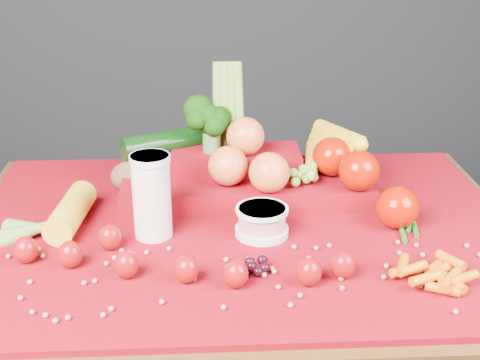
{
  "coord_description": "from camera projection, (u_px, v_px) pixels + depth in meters",
  "views": [
    {
      "loc": [
        -0.06,
        -1.16,
        1.35
      ],
      "look_at": [
        0.0,
        0.02,
        0.85
      ],
      "focal_mm": 50.0,
      "sensor_mm": 36.0,
      "label": 1
    }
  ],
  "objects": [
    {
      "name": "table",
      "position": [
        241.0,
        273.0,
        1.34
      ],
      "size": [
        1.1,
        0.8,
        0.75
      ],
      "color": "#37200C",
      "rests_on": "ground"
    },
    {
      "name": "red_cloth",
      "position": [
        241.0,
        228.0,
        1.3
      ],
      "size": [
        1.05,
        0.75,
        0.01
      ],
      "primitive_type": "cube",
      "color": "maroon",
      "rests_on": "table"
    },
    {
      "name": "milk_glass",
      "position": [
        152.0,
        193.0,
        1.23
      ],
      "size": [
        0.07,
        0.07,
        0.16
      ],
      "rotation": [
        0.0,
        0.0,
        0.19
      ],
      "color": "beige",
      "rests_on": "red_cloth"
    },
    {
      "name": "yogurt_bowl",
      "position": [
        262.0,
        220.0,
        1.25
      ],
      "size": [
        0.1,
        0.1,
        0.06
      ],
      "rotation": [
        0.0,
        0.0,
        -0.25
      ],
      "color": "silver",
      "rests_on": "red_cloth"
    },
    {
      "name": "strawberry_scatter",
      "position": [
        158.0,
        250.0,
        1.15
      ],
      "size": [
        0.58,
        0.28,
        0.05
      ],
      "color": "maroon",
      "rests_on": "red_cloth"
    },
    {
      "name": "dark_grape_cluster",
      "position": [
        252.0,
        265.0,
        1.13
      ],
      "size": [
        0.06,
        0.05,
        0.03
      ],
      "primitive_type": null,
      "color": "black",
      "rests_on": "red_cloth"
    },
    {
      "name": "soybean_scatter",
      "position": [
        247.0,
        278.0,
        1.11
      ],
      "size": [
        0.84,
        0.24,
        0.01
      ],
      "primitive_type": null,
      "color": "#A77D48",
      "rests_on": "red_cloth"
    },
    {
      "name": "corn_ear",
      "position": [
        48.0,
        223.0,
        1.26
      ],
      "size": [
        0.2,
        0.24,
        0.06
      ],
      "rotation": [
        0.0,
        0.0,
        1.47
      ],
      "color": "gold",
      "rests_on": "red_cloth"
    },
    {
      "name": "potato",
      "position": [
        134.0,
        176.0,
        1.43
      ],
      "size": [
        0.1,
        0.07,
        0.07
      ],
      "primitive_type": "ellipsoid",
      "color": "#4E301F",
      "rests_on": "red_cloth"
    },
    {
      "name": "baby_carrot_pile",
      "position": [
        433.0,
        270.0,
        1.11
      ],
      "size": [
        0.18,
        0.17,
        0.03
      ],
      "primitive_type": null,
      "color": "#C75907",
      "rests_on": "red_cloth"
    },
    {
      "name": "green_bean_pile",
      "position": [
        406.0,
        222.0,
        1.3
      ],
      "size": [
        0.14,
        0.12,
        0.01
      ],
      "primitive_type": null,
      "color": "#1A6316",
      "rests_on": "red_cloth"
    },
    {
      "name": "produce_mound",
      "position": [
        260.0,
        167.0,
        1.41
      ],
      "size": [
        0.59,
        0.37,
        0.27
      ],
      "color": "maroon",
      "rests_on": "red_cloth"
    }
  ]
}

